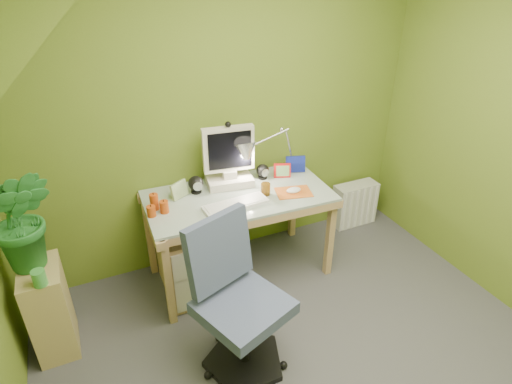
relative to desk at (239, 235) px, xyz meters
name	(u,v)px	position (x,y,z in m)	size (l,w,h in m)	color
wall_back	(223,116)	(0.04, 0.37, 0.84)	(3.20, 0.01, 2.40)	olive
slope_ceiling	(85,114)	(-0.96, -1.23, 1.49)	(1.10, 3.20, 1.10)	white
desk	(239,235)	(0.00, 0.00, 0.00)	(1.34, 0.67, 0.72)	tan
monitor	(228,152)	(0.00, 0.18, 0.63)	(0.39, 0.22, 0.53)	silver
speaker_left	(196,184)	(-0.27, 0.16, 0.43)	(0.11, 0.11, 0.13)	black
speaker_right	(263,172)	(0.27, 0.16, 0.42)	(0.10, 0.10, 0.12)	black
keyboard	(236,204)	(-0.08, -0.14, 0.37)	(0.46, 0.15, 0.02)	white
mousepad	(293,192)	(0.38, -0.14, 0.36)	(0.26, 0.18, 0.01)	#CD6220
mouse	(294,190)	(0.38, -0.14, 0.38)	(0.11, 0.07, 0.04)	white
amber_tumbler	(266,189)	(0.18, -0.08, 0.40)	(0.07, 0.07, 0.09)	#8F5914
candle_cluster	(156,205)	(-0.60, 0.01, 0.42)	(0.15, 0.13, 0.11)	#B3410F
photo_frame_red	(282,170)	(0.42, 0.12, 0.42)	(0.13, 0.02, 0.11)	red
photo_frame_blue	(295,164)	(0.56, 0.16, 0.43)	(0.15, 0.02, 0.13)	navy
photo_frame_green	(179,190)	(-0.40, 0.14, 0.42)	(0.14, 0.02, 0.12)	#9CB47C
desk_lamp	(283,140)	(0.45, 0.18, 0.65)	(0.54, 0.23, 0.58)	silver
side_ledge	(50,309)	(-1.36, -0.19, -0.05)	(0.23, 0.36, 0.63)	tan
potted_plant	(23,220)	(-1.36, -0.14, 0.59)	(0.35, 0.28, 0.64)	#246C29
green_cup	(39,278)	(-1.34, -0.34, 0.32)	(0.08, 0.08, 0.10)	green
task_chair	(243,306)	(-0.32, -0.83, 0.12)	(0.54, 0.54, 0.97)	#3F4967
radiator	(354,204)	(1.26, 0.23, -0.16)	(0.41, 0.16, 0.41)	silver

